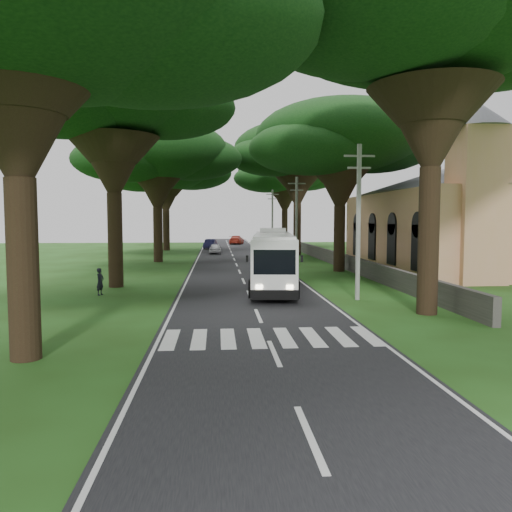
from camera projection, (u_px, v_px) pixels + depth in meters
name	position (u px, v px, depth m)	size (l,w,h in m)	color
ground	(262.00, 326.00, 19.53)	(140.00, 140.00, 0.00)	#203F12
road	(237.00, 266.00, 44.39)	(8.00, 120.00, 0.04)	black
crosswalk	(268.00, 338.00, 17.55)	(8.00, 3.00, 0.01)	silver
property_wall	(339.00, 260.00, 44.05)	(0.35, 50.00, 1.20)	#383533
church	(450.00, 210.00, 41.98)	(14.00, 24.00, 11.60)	tan
pole_near	(358.00, 219.00, 25.61)	(1.60, 0.24, 8.00)	gray
pole_mid	(297.00, 219.00, 45.50)	(1.60, 0.24, 8.00)	gray
pole_far	(272.00, 219.00, 65.38)	(1.60, 0.24, 8.00)	gray
tree_l_mida	(112.00, 95.00, 29.97)	(12.46, 12.46, 14.47)	black
tree_l_midb	(157.00, 152.00, 47.98)	(13.82, 13.82, 13.72)	black
tree_l_far	(165.00, 168.00, 65.78)	(14.61, 14.61, 14.07)	black
tree_r_near	(435.00, 7.00, 21.12)	(15.24, 15.24, 16.54)	black
tree_r_mida	(341.00, 139.00, 39.25)	(13.41, 13.41, 13.48)	black
tree_r_midb	(298.00, 150.00, 56.99)	(14.56, 14.56, 15.30)	black
tree_r_far	(285.00, 172.00, 75.03)	(14.18, 14.18, 14.29)	black
coach_bus	(273.00, 259.00, 29.86)	(3.49, 11.43, 3.32)	white
distant_car_a	(215.00, 249.00, 59.80)	(1.43, 3.56, 1.21)	#98989C
distant_car_b	(210.00, 244.00, 69.74)	(1.39, 3.97, 1.31)	navy
distant_car_c	(236.00, 240.00, 82.25)	(1.97, 4.85, 1.41)	maroon
pedestrian	(100.00, 282.00, 27.48)	(0.55, 0.36, 1.50)	black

